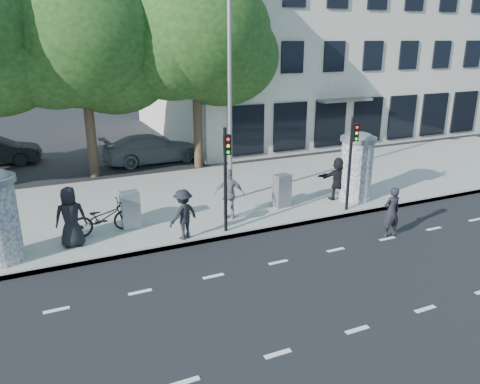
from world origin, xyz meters
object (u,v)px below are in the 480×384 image
street_lamp (230,77)px  cabinet_left (130,210)px  ped_a (71,217)px  bicycle (103,218)px  traffic_pole_far (351,155)px  ad_column_right (357,165)px  ped_e (229,194)px  man_road (391,212)px  ped_f (338,179)px  car_right (152,149)px  traffic_pole_near (226,170)px  ped_d (183,214)px  cabinet_right (282,191)px

street_lamp → cabinet_left: size_ratio=6.40×
ped_a → bicycle: (1.00, 0.60, -0.40)m
traffic_pole_far → cabinet_left: traffic_pole_far is taller
traffic_pole_far → ad_column_right: bearing=42.2°
ped_e → man_road: 5.38m
ad_column_right → ped_f: size_ratio=1.58×
cabinet_left → street_lamp: bearing=16.5°
man_road → car_right: (-4.61, 12.60, -0.11)m
traffic_pole_near → ped_e: (0.54, 1.03, -1.19)m
ped_a → ped_d: (3.23, -0.85, -0.13)m
ped_f → car_right: 10.47m
man_road → cabinet_left: bearing=-24.5°
ped_e → man_road: size_ratio=1.07×
cabinet_left → ped_d: bearing=-49.5°
ad_column_right → traffic_pole_near: size_ratio=0.78×
street_lamp → bicycle: 6.65m
traffic_pole_near → ad_column_right: bearing=8.9°
ad_column_right → traffic_pole_far: bearing=-137.8°
ad_column_right → man_road: ad_column_right is taller
bicycle → car_right: car_right is taller
cabinet_left → cabinet_right: cabinet_left is taller
traffic_pole_near → car_right: 10.48m
traffic_pole_near → ped_a: size_ratio=1.83×
street_lamp → car_right: 8.64m
cabinet_right → car_right: 9.40m
ped_f → ad_column_right: bearing=174.4°
traffic_pole_far → cabinet_right: traffic_pole_far is taller
cabinet_right → traffic_pole_near: bearing=-159.9°
traffic_pole_near → bicycle: 4.24m
traffic_pole_near → ped_f: bearing=12.7°
ped_a → ped_e: bearing=-174.6°
traffic_pole_far → man_road: size_ratio=2.04×
man_road → traffic_pole_near: bearing=-22.5°
car_right → cabinet_right: bearing=-169.0°
bicycle → cabinet_right: (6.45, -0.16, 0.09)m
ped_f → cabinet_right: ped_f is taller
ped_e → bicycle: size_ratio=0.88×
bicycle → ped_e: bearing=-101.4°
traffic_pole_near → ped_f: (5.17, 1.16, -1.24)m
traffic_pole_far → cabinet_left: bearing=168.1°
ped_d → man_road: bearing=136.7°
man_road → cabinet_left: man_road is taller
street_lamp → cabinet_right: size_ratio=6.53×
ped_e → traffic_pole_near: bearing=85.4°
ped_d → ped_f: 6.69m
traffic_pole_far → man_road: (0.01, -2.23, -1.40)m
ped_e → ped_f: bearing=-155.2°
car_right → ped_f: bearing=-156.7°
cabinet_left → car_right: (2.95, 8.77, -0.05)m
street_lamp → traffic_pole_far: bearing=-39.9°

